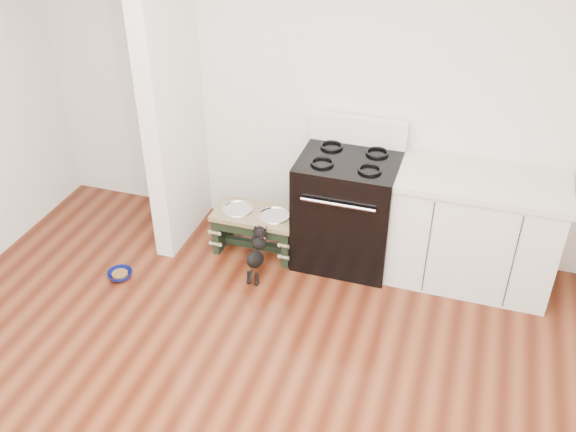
# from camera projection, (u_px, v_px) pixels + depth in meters

# --- Properties ---
(room_shell) EXTENTS (5.00, 5.00, 5.00)m
(room_shell) POSITION_uv_depth(u_px,v_px,m) (191.00, 232.00, 2.81)
(room_shell) COLOR silver
(room_shell) RESTS_ON ground
(partition_wall) EXTENTS (0.15, 0.80, 2.70)m
(partition_wall) POSITION_uv_depth(u_px,v_px,m) (171.00, 86.00, 4.93)
(partition_wall) COLOR silver
(partition_wall) RESTS_ON ground
(oven_range) EXTENTS (0.76, 0.69, 1.14)m
(oven_range) POSITION_uv_depth(u_px,v_px,m) (347.00, 208.00, 5.09)
(oven_range) COLOR black
(oven_range) RESTS_ON ground
(cabinet_run) EXTENTS (1.24, 0.64, 0.91)m
(cabinet_run) POSITION_uv_depth(u_px,v_px,m) (473.00, 230.00, 4.87)
(cabinet_run) COLOR silver
(cabinet_run) RESTS_ON ground
(dog_feeder) EXTENTS (0.69, 0.37, 0.39)m
(dog_feeder) POSITION_uv_depth(u_px,v_px,m) (256.00, 224.00, 5.27)
(dog_feeder) COLOR black
(dog_feeder) RESTS_ON ground
(puppy) EXTENTS (0.12, 0.35, 0.42)m
(puppy) POSITION_uv_depth(u_px,v_px,m) (257.00, 253.00, 5.01)
(puppy) COLOR black
(puppy) RESTS_ON ground
(floor_bowl) EXTENTS (0.26, 0.26, 0.06)m
(floor_bowl) POSITION_uv_depth(u_px,v_px,m) (120.00, 275.00, 5.09)
(floor_bowl) COLOR #0B1153
(floor_bowl) RESTS_ON ground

